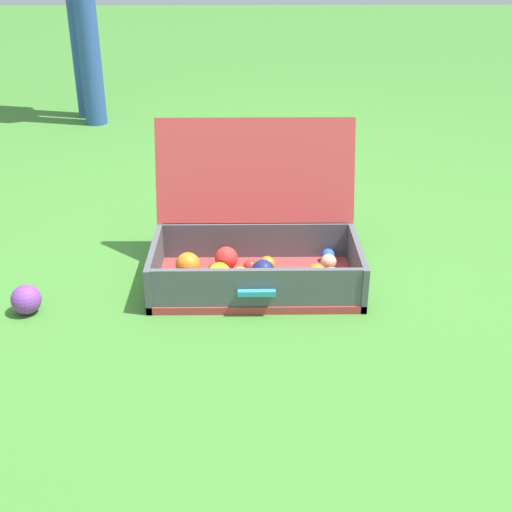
% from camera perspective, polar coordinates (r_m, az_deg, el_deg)
% --- Properties ---
extents(ground_plane, '(16.00, 16.00, 0.00)m').
position_cam_1_polar(ground_plane, '(2.12, 0.99, -2.62)').
color(ground_plane, '#3D7A2D').
extents(open_suitcase, '(0.65, 0.48, 0.47)m').
position_cam_1_polar(open_suitcase, '(2.12, -0.11, 0.60)').
color(open_suitcase, '#B23838').
rests_on(open_suitcase, ground).
extents(stray_ball_on_grass, '(0.09, 0.09, 0.09)m').
position_cam_1_polar(stray_ball_on_grass, '(2.08, -18.99, -3.53)').
color(stray_ball_on_grass, purple).
rests_on(stray_ball_on_grass, ground).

